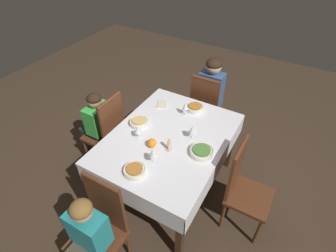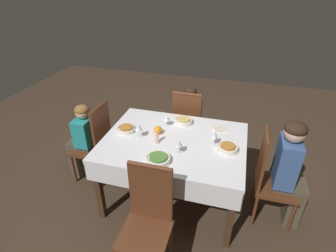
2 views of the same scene
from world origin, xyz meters
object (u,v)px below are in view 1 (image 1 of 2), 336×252
Objects in this scene: chair_west at (206,107)px; person_child_green at (96,125)px; bowl_north at (202,151)px; wine_glass_east at (153,153)px; napkin_red_folded at (162,104)px; wine_glass_south at (138,130)px; chair_south at (108,130)px; orange_fruit at (152,143)px; bowl_east at (135,170)px; person_child_teal at (86,244)px; candle_centerpiece at (169,146)px; chair_east at (101,226)px; wine_glass_west at (186,106)px; person_adult_denim at (211,93)px; bowl_west at (195,107)px; bowl_south at (139,122)px; chair_north at (243,186)px; wine_glass_north at (193,130)px; dining_table at (169,143)px.

chair_west reaches higher than person_child_green.
person_child_green is 1.37m from bowl_north.
wine_glass_east is 0.88m from napkin_red_folded.
wine_glass_south is at bearing 77.22° from chair_west.
chair_south reaches higher than napkin_red_folded.
bowl_east is at bearing 7.11° from orange_fruit.
person_child_teal is 1.05m from candle_centerpiece.
bowl_east is 1.47× the size of wine_glass_south.
chair_east reaches higher than bowl_east.
chair_south is 1.33m from person_child_teal.
wine_glass_west is at bearing 118.16° from chair_south.
bowl_west is at bearing 92.88° from person_adult_denim.
chair_east is 0.83m from orange_fruit.
bowl_east and bowl_south have the same top height.
person_child_green is 7.00× the size of candle_centerpiece.
bowl_west is (0.59, 0.03, 0.15)m from person_adult_denim.
napkin_red_folded is (-0.58, -0.42, -0.05)m from candle_centerpiece.
wine_glass_south reaches higher than bowl_north.
chair_north is 1.02× the size of person_child_teal.
chair_east is 0.17m from person_child_teal.
wine_glass_south is (-0.82, -0.18, 0.35)m from chair_east.
bowl_north is at bearing 88.74° from chair_south.
chair_north is 6.71× the size of wine_glass_north.
wine_glass_north reaches higher than orange_fruit.
orange_fruit is at bearing -71.80° from bowl_north.
wine_glass_south is at bearing -62.00° from wine_glass_north.
bowl_south is (-0.02, -0.37, 0.11)m from dining_table.
wine_glass_east is at bearing 56.15° from wine_glass_south.
orange_fruit reaches higher than bowl_east.
candle_centerpiece is at bearing 81.75° from chair_south.
candle_centerpiece is at bearing -69.85° from bowl_north.
bowl_west is (0.43, 0.03, 0.28)m from chair_west.
orange_fruit is (-0.16, -0.12, -0.07)m from wine_glass_east.
bowl_west is 1.31× the size of wine_glass_north.
bowl_north is at bearing 55.87° from napkin_red_folded.
wine_glass_south is at bearing -80.61° from bowl_north.
bowl_south is (-0.04, 0.44, 0.28)m from chair_south.
bowl_west is at bearing -178.60° from wine_glass_east.
dining_table is 8.16× the size of napkin_red_folded.
candle_centerpiece reaches higher than dining_table.
chair_west is 4.45× the size of bowl_north.
wine_glass_south is (0.13, 0.72, 0.33)m from person_child_green.
person_adult_denim is 1.51m from wine_glass_east.
wine_glass_east reaches higher than dining_table.
orange_fruit is (0.15, -0.44, 0.02)m from bowl_north.
person_child_green is at bearing 128.58° from person_child_teal.
wine_glass_west is 1.04× the size of wine_glass_east.
wine_glass_west is at bearing 175.12° from orange_fruit.
orange_fruit is (0.17, 0.90, 0.28)m from person_child_green.
napkin_red_folded is (-1.40, -0.25, 0.26)m from chair_east.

